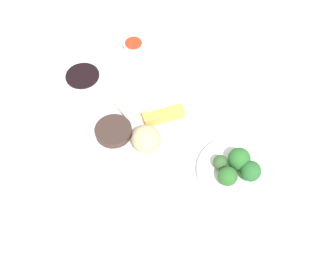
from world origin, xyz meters
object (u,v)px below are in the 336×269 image
at_px(main_plate, 139,127).
at_px(soy_sauce_bowl, 84,80).
at_px(broccoli_plate, 235,171).
at_px(sauce_ramekin_sweet_and_sour, 134,46).
at_px(teacup, 51,129).

bearing_deg(main_plate, soy_sauce_bowl, -91.65).
height_order(broccoli_plate, sauce_ramekin_sweet_and_sour, sauce_ramekin_sweet_and_sour).
height_order(main_plate, teacup, teacup).
distance_m(sauce_ramekin_sweet_and_sour, teacup, 0.36).
relative_size(broccoli_plate, soy_sauce_bowl, 1.67).
bearing_deg(main_plate, sauce_ramekin_sweet_and_sour, -132.73).
xyz_separation_m(main_plate, teacup, (0.16, -0.16, 0.02)).
bearing_deg(soy_sauce_bowl, teacup, 21.45).
bearing_deg(teacup, main_plate, 136.03).
bearing_deg(broccoli_plate, teacup, -61.60).
height_order(main_plate, broccoli_plate, main_plate).
relative_size(main_plate, sauce_ramekin_sweet_and_sour, 4.26).
distance_m(soy_sauce_bowl, sauce_ramekin_sweet_and_sour, 0.19).
distance_m(main_plate, soy_sauce_bowl, 0.22).
relative_size(broccoli_plate, teacup, 3.04).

